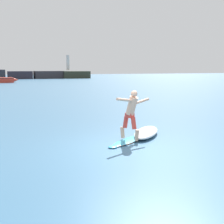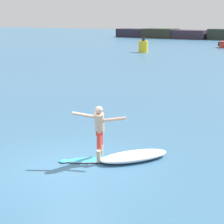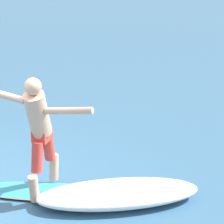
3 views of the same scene
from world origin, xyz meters
name	(u,v)px [view 2 (image 2 of 3)]	position (x,y,z in m)	size (l,w,h in m)	color
ground_plane	(71,166)	(0.00, 0.00, 0.00)	(200.00, 200.00, 0.00)	#366182
surfboard	(99,159)	(0.49, 0.77, 0.03)	(2.08, 1.73, 0.20)	#3197C1
surfer	(99,128)	(0.55, 0.73, 1.05)	(1.48, 0.92, 1.69)	tan
channel_marker_buoy	(143,46)	(-13.23, 32.93, 0.71)	(1.10, 1.10, 1.72)	yellow
wave_foam_at_tail	(134,156)	(1.42, 1.32, 0.13)	(1.95, 2.19, 0.26)	white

